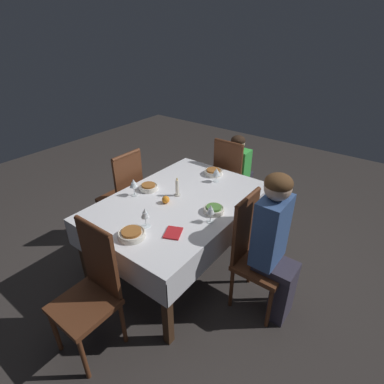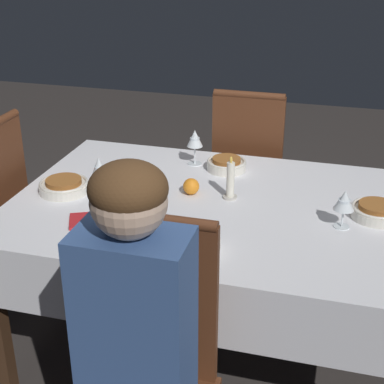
{
  "view_description": "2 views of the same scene",
  "coord_description": "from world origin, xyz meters",
  "px_view_note": "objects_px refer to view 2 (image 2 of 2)",
  "views": [
    {
      "loc": [
        1.76,
        1.48,
        2.1
      ],
      "look_at": [
        -0.09,
        0.08,
        0.79
      ],
      "focal_mm": 28.0,
      "sensor_mm": 36.0,
      "label": 1
    },
    {
      "loc": [
        -0.48,
        2.05,
        1.75
      ],
      "look_at": [
        0.08,
        0.02,
        0.77
      ],
      "focal_mm": 55.0,
      "sensor_mm": 36.0,
      "label": 2
    }
  ],
  "objects_px": {
    "wine_glass_east": "(99,169)",
    "bowl_west": "(377,211)",
    "orange_fruit": "(191,186)",
    "bowl_east": "(64,186)",
    "wine_glass_north": "(152,221)",
    "candle_centerpiece": "(230,182)",
    "wine_glass_west": "(344,201)",
    "napkin_red_folded": "(90,220)",
    "chair_north": "(151,369)",
    "bowl_north": "(195,241)",
    "person_adult_denim": "(131,359)",
    "chair_south": "(249,174)",
    "bowl_south": "(226,164)",
    "wine_glass_south": "(195,140)",
    "dining_table": "(212,220)"
  },
  "relations": [
    {
      "from": "person_adult_denim",
      "to": "wine_glass_east",
      "type": "relative_size",
      "value": 7.48
    },
    {
      "from": "bowl_west",
      "to": "chair_north",
      "type": "bearing_deg",
      "value": 52.57
    },
    {
      "from": "napkin_red_folded",
      "to": "chair_south",
      "type": "bearing_deg",
      "value": -111.84
    },
    {
      "from": "chair_south",
      "to": "bowl_north",
      "type": "distance_m",
      "value": 1.15
    },
    {
      "from": "dining_table",
      "to": "candle_centerpiece",
      "type": "distance_m",
      "value": 0.17
    },
    {
      "from": "orange_fruit",
      "to": "bowl_west",
      "type": "bearing_deg",
      "value": 178.84
    },
    {
      "from": "bowl_south",
      "to": "wine_glass_south",
      "type": "xyz_separation_m",
      "value": [
        0.16,
        -0.03,
        0.09
      ]
    },
    {
      "from": "bowl_south",
      "to": "chair_south",
      "type": "bearing_deg",
      "value": -94.99
    },
    {
      "from": "bowl_south",
      "to": "wine_glass_east",
      "type": "bearing_deg",
      "value": 42.46
    },
    {
      "from": "chair_north",
      "to": "candle_centerpiece",
      "type": "xyz_separation_m",
      "value": [
        -0.06,
        -0.83,
        0.26
      ]
    },
    {
      "from": "bowl_north",
      "to": "bowl_east",
      "type": "distance_m",
      "value": 0.71
    },
    {
      "from": "candle_centerpiece",
      "to": "wine_glass_west",
      "type": "bearing_deg",
      "value": 163.53
    },
    {
      "from": "bowl_east",
      "to": "wine_glass_east",
      "type": "height_order",
      "value": "wine_glass_east"
    },
    {
      "from": "bowl_east",
      "to": "dining_table",
      "type": "bearing_deg",
      "value": -174.64
    },
    {
      "from": "wine_glass_east",
      "to": "bowl_west",
      "type": "bearing_deg",
      "value": -175.07
    },
    {
      "from": "chair_north",
      "to": "bowl_north",
      "type": "height_order",
      "value": "chair_north"
    },
    {
      "from": "wine_glass_north",
      "to": "candle_centerpiece",
      "type": "height_order",
      "value": "candle_centerpiece"
    },
    {
      "from": "wine_glass_south",
      "to": "orange_fruit",
      "type": "relative_size",
      "value": 2.45
    },
    {
      "from": "wine_glass_north",
      "to": "orange_fruit",
      "type": "height_order",
      "value": "wine_glass_north"
    },
    {
      "from": "chair_south",
      "to": "wine_glass_west",
      "type": "height_order",
      "value": "chair_south"
    },
    {
      "from": "wine_glass_south",
      "to": "bowl_north",
      "type": "bearing_deg",
      "value": 105.31
    },
    {
      "from": "chair_north",
      "to": "chair_south",
      "type": "bearing_deg",
      "value": 89.53
    },
    {
      "from": "person_adult_denim",
      "to": "bowl_north",
      "type": "bearing_deg",
      "value": 87.68
    },
    {
      "from": "person_adult_denim",
      "to": "wine_glass_west",
      "type": "height_order",
      "value": "person_adult_denim"
    },
    {
      "from": "wine_glass_east",
      "to": "chair_south",
      "type": "bearing_deg",
      "value": -120.13
    },
    {
      "from": "bowl_north",
      "to": "wine_glass_north",
      "type": "height_order",
      "value": "wine_glass_north"
    },
    {
      "from": "chair_north",
      "to": "napkin_red_folded",
      "type": "bearing_deg",
      "value": 129.52
    },
    {
      "from": "bowl_west",
      "to": "wine_glass_east",
      "type": "height_order",
      "value": "wine_glass_east"
    },
    {
      "from": "chair_north",
      "to": "wine_glass_east",
      "type": "distance_m",
      "value": 0.91
    },
    {
      "from": "dining_table",
      "to": "candle_centerpiece",
      "type": "xyz_separation_m",
      "value": [
        -0.06,
        -0.06,
        0.15
      ]
    },
    {
      "from": "chair_south",
      "to": "wine_glass_west",
      "type": "xyz_separation_m",
      "value": [
        -0.49,
        0.84,
        0.29
      ]
    },
    {
      "from": "bowl_west",
      "to": "dining_table",
      "type": "bearing_deg",
      "value": 4.19
    },
    {
      "from": "bowl_east",
      "to": "wine_glass_north",
      "type": "bearing_deg",
      "value": 145.22
    },
    {
      "from": "chair_south",
      "to": "wine_glass_north",
      "type": "distance_m",
      "value": 1.23
    },
    {
      "from": "chair_south",
      "to": "bowl_south",
      "type": "relative_size",
      "value": 5.66
    },
    {
      "from": "wine_glass_north",
      "to": "wine_glass_east",
      "type": "height_order",
      "value": "wine_glass_east"
    },
    {
      "from": "wine_glass_north",
      "to": "chair_north",
      "type": "bearing_deg",
      "value": 107.16
    },
    {
      "from": "chair_north",
      "to": "napkin_red_folded",
      "type": "height_order",
      "value": "chair_north"
    },
    {
      "from": "chair_south",
      "to": "bowl_north",
      "type": "bearing_deg",
      "value": 90.52
    },
    {
      "from": "dining_table",
      "to": "wine_glass_west",
      "type": "xyz_separation_m",
      "value": [
        -0.5,
        0.07,
        0.18
      ]
    },
    {
      "from": "bowl_west",
      "to": "bowl_east",
      "type": "xyz_separation_m",
      "value": [
        1.25,
        0.1,
        -0.0
      ]
    },
    {
      "from": "bowl_west",
      "to": "orange_fruit",
      "type": "distance_m",
      "value": 0.73
    },
    {
      "from": "person_adult_denim",
      "to": "wine_glass_south",
      "type": "xyz_separation_m",
      "value": [
        0.18,
        -1.3,
        0.14
      ]
    },
    {
      "from": "napkin_red_folded",
      "to": "bowl_south",
      "type": "bearing_deg",
      "value": -121.3
    },
    {
      "from": "bowl_south",
      "to": "candle_centerpiece",
      "type": "height_order",
      "value": "candle_centerpiece"
    },
    {
      "from": "wine_glass_south",
      "to": "chair_south",
      "type": "bearing_deg",
      "value": -116.06
    },
    {
      "from": "bowl_west",
      "to": "candle_centerpiece",
      "type": "height_order",
      "value": "candle_centerpiece"
    },
    {
      "from": "bowl_east",
      "to": "napkin_red_folded",
      "type": "relative_size",
      "value": 1.1
    },
    {
      "from": "bowl_west",
      "to": "orange_fruit",
      "type": "height_order",
      "value": "orange_fruit"
    },
    {
      "from": "dining_table",
      "to": "candle_centerpiece",
      "type": "relative_size",
      "value": 8.8
    }
  ]
}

